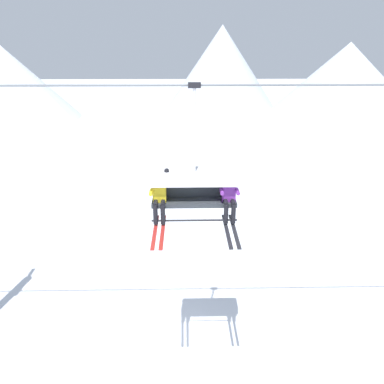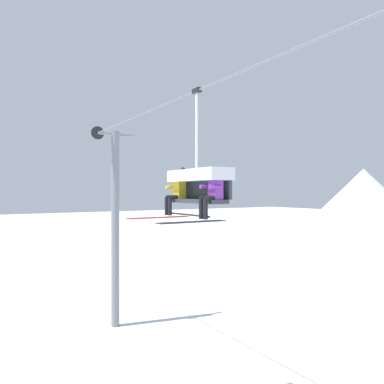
{
  "view_description": "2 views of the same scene",
  "coord_description": "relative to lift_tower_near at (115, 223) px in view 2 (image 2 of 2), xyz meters",
  "views": [
    {
      "loc": [
        0.41,
        -9.19,
        9.33
      ],
      "look_at": [
        0.59,
        -0.62,
        5.91
      ],
      "focal_mm": 35.0,
      "sensor_mm": 36.0,
      "label": 1
    },
    {
      "loc": [
        8.54,
        -5.88,
        5.94
      ],
      "look_at": [
        0.46,
        -0.83,
        5.93
      ],
      "focal_mm": 35.0,
      "sensor_mm": 36.0,
      "label": 2
    }
  ],
  "objects": [
    {
      "name": "lift_tower_near",
      "position": [
        0.0,
        0.0,
        0.0
      ],
      "size": [
        0.36,
        1.88,
        8.76
      ],
      "color": "slate",
      "rests_on": "ground_plane"
    },
    {
      "name": "chairlift_chair",
      "position": [
        7.91,
        -0.71,
        1.68
      ],
      "size": [
        2.1,
        0.74,
        3.19
      ],
      "color": "#33383D"
    },
    {
      "name": "lift_cable",
      "position": [
        8.31,
        -0.78,
        3.93
      ],
      "size": [
        18.61,
        0.05,
        0.05
      ],
      "color": "slate"
    },
    {
      "name": "mountain_peak_west",
      "position": [
        -15.08,
        41.13,
        0.01
      ],
      "size": [
        17.78,
        17.78,
        9.11
      ],
      "color": "silver",
      "rests_on": "ground_plane"
    },
    {
      "name": "skier_purple",
      "position": [
        8.75,
        -0.93,
        1.37
      ],
      "size": [
        0.46,
        1.7,
        1.23
      ],
      "color": "purple"
    },
    {
      "name": "skier_yellow",
      "position": [
        7.08,
        -0.92,
        1.39
      ],
      "size": [
        0.48,
        1.7,
        1.34
      ],
      "color": "yellow"
    }
  ]
}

